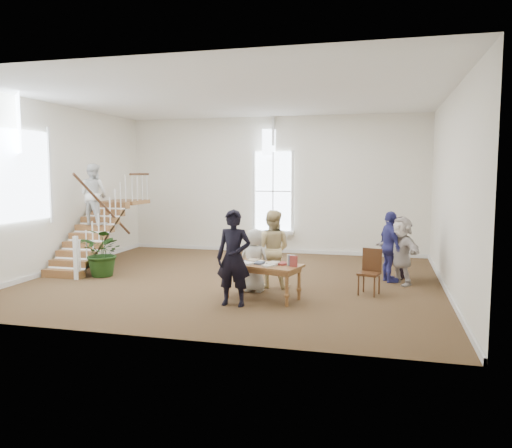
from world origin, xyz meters
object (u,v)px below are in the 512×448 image
(police_officer, at_px, (234,258))
(woman_cluster_a, at_px, (390,247))
(library_table, at_px, (262,268))
(floor_plant, at_px, (104,252))
(elderly_woman, at_px, (254,260))
(person_yellow, at_px, (272,249))
(woman_cluster_c, at_px, (401,250))
(side_chair, at_px, (370,269))
(woman_cluster_b, at_px, (400,248))

(police_officer, distance_m, woman_cluster_a, 4.32)
(woman_cluster_a, bearing_deg, library_table, 110.11)
(library_table, height_order, floor_plant, floor_plant)
(library_table, bearing_deg, elderly_woman, 133.64)
(library_table, relative_size, person_yellow, 0.97)
(elderly_woman, xyz_separation_m, woman_cluster_a, (2.98, 1.78, 0.16))
(police_officer, distance_m, elderly_woman, 1.28)
(woman_cluster_c, xyz_separation_m, floor_plant, (-7.40, -0.96, -0.19))
(side_chair, bearing_deg, elderly_woman, -155.02)
(library_table, distance_m, floor_plant, 4.66)
(library_table, height_order, woman_cluster_b, woman_cluster_b)
(elderly_woman, bearing_deg, woman_cluster_b, -137.82)
(person_yellow, bearing_deg, woman_cluster_b, -147.48)
(woman_cluster_b, bearing_deg, library_table, -21.65)
(woman_cluster_c, distance_m, side_chair, 1.39)
(woman_cluster_a, bearing_deg, elderly_woman, 98.92)
(police_officer, xyz_separation_m, woman_cluster_b, (3.34, 3.48, -0.19))
(police_officer, xyz_separation_m, side_chair, (2.65, 1.65, -0.41))
(library_table, xyz_separation_m, person_yellow, (-0.04, 1.10, 0.23))
(library_table, bearing_deg, woman_cluster_b, 58.76)
(side_chair, bearing_deg, woman_cluster_c, 75.88)
(police_officer, height_order, person_yellow, police_officer)
(woman_cluster_a, distance_m, floor_plant, 7.23)
(floor_plant, relative_size, side_chair, 1.25)
(library_table, distance_m, elderly_woman, 0.69)
(elderly_woman, xyz_separation_m, side_chair, (2.55, 0.40, -0.15))
(woman_cluster_a, xyz_separation_m, woman_cluster_b, (0.26, 0.45, -0.08))
(person_yellow, height_order, woman_cluster_a, person_yellow)
(person_yellow, relative_size, floor_plant, 1.45)
(elderly_woman, relative_size, woman_cluster_a, 0.82)
(woman_cluster_b, bearing_deg, side_chair, 3.50)
(woman_cluster_b, distance_m, side_chair, 1.97)
(woman_cluster_c, relative_size, side_chair, 1.63)
(floor_plant, bearing_deg, woman_cluster_b, 12.24)
(police_officer, xyz_separation_m, floor_plant, (-4.06, 1.87, -0.34))
(library_table, bearing_deg, floor_plant, 179.29)
(person_yellow, bearing_deg, police_officer, 79.22)
(person_yellow, relative_size, side_chair, 1.80)
(woman_cluster_b, height_order, floor_plant, woman_cluster_b)
(floor_plant, bearing_deg, elderly_woman, -8.48)
(elderly_woman, distance_m, person_yellow, 0.61)
(woman_cluster_a, distance_m, woman_cluster_c, 0.33)
(police_officer, bearing_deg, person_yellow, 77.86)
(woman_cluster_b, xyz_separation_m, side_chair, (-0.69, -1.83, -0.22))
(woman_cluster_b, xyz_separation_m, floor_plant, (-7.40, -1.61, -0.16))
(woman_cluster_b, bearing_deg, person_yellow, -35.48)
(person_yellow, distance_m, side_chair, 2.28)
(library_table, relative_size, woman_cluster_c, 1.07)
(woman_cluster_b, bearing_deg, floor_plant, -53.67)
(person_yellow, distance_m, floor_plant, 4.47)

